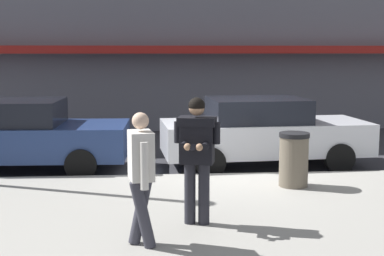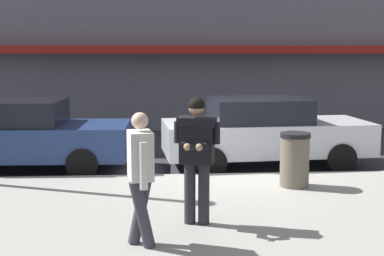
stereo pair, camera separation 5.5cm
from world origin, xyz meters
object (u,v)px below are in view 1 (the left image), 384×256
parked_sedan_near (19,135)px  parked_sedan_mid (263,132)px  man_texting_on_phone (197,147)px  pedestrian_in_light_coat (141,171)px  trash_bin (294,159)px

parked_sedan_near → parked_sedan_mid: same height
man_texting_on_phone → pedestrian_in_light_coat: bearing=-133.7°
parked_sedan_mid → trash_bin: size_ratio=4.72×
parked_sedan_mid → trash_bin: parked_sedan_mid is taller
parked_sedan_mid → man_texting_on_phone: man_texting_on_phone is taller
pedestrian_in_light_coat → parked_sedan_near: bearing=118.4°
man_texting_on_phone → trash_bin: size_ratio=1.84×
parked_sedan_near → parked_sedan_mid: bearing=0.8°
parked_sedan_near → parked_sedan_mid: size_ratio=0.98×
parked_sedan_mid → trash_bin: bearing=-87.6°
parked_sedan_mid → man_texting_on_phone: size_ratio=2.56×
pedestrian_in_light_coat → trash_bin: (2.68, 2.79, -0.47)m
parked_sedan_near → parked_sedan_mid: 5.29m
parked_sedan_mid → pedestrian_in_light_coat: (-2.59, -5.07, 0.32)m
parked_sedan_near → man_texting_on_phone: man_texting_on_phone is taller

